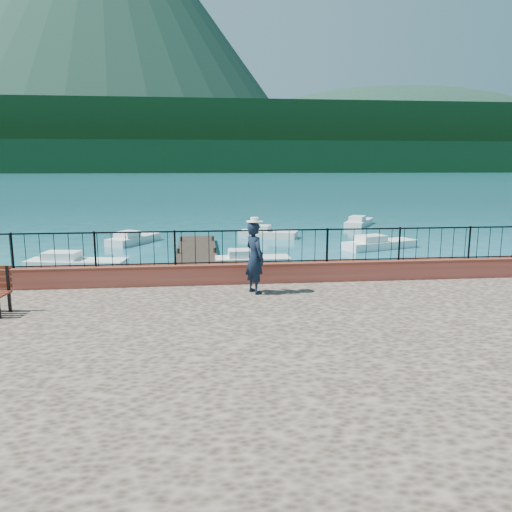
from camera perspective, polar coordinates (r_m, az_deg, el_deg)
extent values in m
plane|color=#19596B|center=(11.47, 3.08, -13.17)|extent=(2000.00, 2000.00, 0.00)
cube|color=#C05845|center=(14.51, 0.75, -1.91)|extent=(28.00, 0.46, 0.58)
cube|color=black|center=(14.37, 0.76, 1.07)|extent=(27.00, 0.05, 0.95)
cube|color=#2D231C|center=(22.81, -6.84, -0.89)|extent=(2.00, 16.00, 0.30)
cube|color=black|center=(310.41, -6.15, 11.14)|extent=(900.00, 60.00, 18.00)
cube|color=black|center=(370.78, -6.24, 13.02)|extent=(900.00, 120.00, 44.00)
cone|color=#142D23|center=(743.63, -16.84, 24.41)|extent=(560.00, 560.00, 380.00)
ellipsoid|color=#142D23|center=(611.98, 15.10, 9.61)|extent=(448.00, 384.00, 180.00)
imported|color=black|center=(13.19, -0.15, -0.21)|extent=(0.71, 0.83, 1.91)
cylinder|color=white|center=(13.04, -0.15, 4.18)|extent=(0.44, 0.44, 0.12)
cube|color=white|center=(23.58, -19.85, -0.45)|extent=(4.49, 1.96, 0.80)
cube|color=silver|center=(22.81, -0.38, -0.18)|extent=(3.41, 1.33, 0.80)
cube|color=white|center=(28.49, 14.02, 1.64)|extent=(4.49, 2.69, 0.80)
cube|color=silver|center=(30.39, -13.82, 2.18)|extent=(2.96, 3.81, 0.80)
cube|color=silver|center=(31.82, 1.38, 2.83)|extent=(3.88, 2.55, 0.80)
cube|color=silver|center=(39.06, 11.70, 4.03)|extent=(3.28, 4.33, 0.80)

